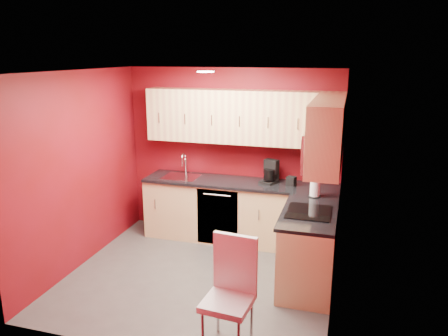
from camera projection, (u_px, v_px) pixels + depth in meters
The scene contains 21 objects.
floor at pixel (200, 276), 5.45m from camera, with size 3.20×3.20×0.00m, color #44423F.
ceiling at pixel (197, 71), 4.81m from camera, with size 3.20×3.20×0.00m, color white.
wall_back at pixel (232, 153), 6.52m from camera, with size 3.20×3.20×0.00m, color maroon.
wall_front at pixel (140, 228), 3.73m from camera, with size 3.20×3.20×0.00m, color maroon.
wall_left at pixel (80, 170), 5.56m from camera, with size 3.00×3.00×0.00m, color maroon.
wall_right at pixel (339, 192), 4.69m from camera, with size 3.00×3.00×0.00m, color maroon.
base_cabinets_back at pixel (240, 212), 6.39m from camera, with size 2.80×0.60×0.87m, color tan.
base_cabinets_right at pixel (309, 248), 5.21m from camera, with size 0.60×1.30×0.87m, color tan.
countertop_back at pixel (240, 183), 6.26m from camera, with size 2.80×0.63×0.04m, color black.
countertop_right at pixel (309, 213), 5.09m from camera, with size 0.63×1.27×0.04m, color black.
upper_cabinets_back at pixel (243, 117), 6.16m from camera, with size 2.80×0.35×0.75m, color #DBC07C.
upper_cabinets_right at pixel (328, 126), 4.99m from camera, with size 0.35×1.55×0.75m.
microwave at pixel (323, 150), 4.83m from camera, with size 0.42×0.76×0.42m.
cooktop at pixel (309, 212), 5.05m from camera, with size 0.50×0.55×0.01m, color black.
sink at pixel (182, 174), 6.51m from camera, with size 0.52×0.42×0.35m.
dishwasher_front at pixel (217, 218), 6.19m from camera, with size 0.60×0.02×0.82m, color black.
downlight at pixel (205, 72), 5.09m from camera, with size 0.20×0.20×0.01m, color white.
coffee_maker at pixel (269, 172), 6.15m from camera, with size 0.20×0.26×0.33m, color black, non-canonical shape.
napkin_holder at pixel (291, 181), 6.06m from camera, with size 0.12×0.12×0.13m, color black, non-canonical shape.
paper_towel at pixel (315, 186), 5.57m from camera, with size 0.16×0.16×0.29m, color white, non-canonical shape.
dining_chair at pixel (228, 296), 4.01m from camera, with size 0.43×0.45×1.07m, color silver, non-canonical shape.
Camera 1 is at (1.67, -4.64, 2.70)m, focal length 35.00 mm.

